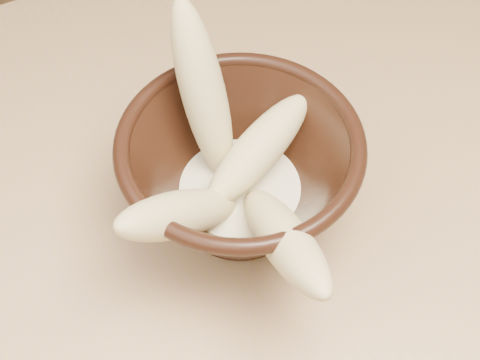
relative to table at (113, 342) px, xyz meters
name	(u,v)px	position (x,y,z in m)	size (l,w,h in m)	color
table	(113,342)	(0.00, 0.00, 0.00)	(1.20, 0.80, 0.75)	tan
bowl	(240,173)	(0.14, 0.03, 0.14)	(0.20, 0.20, 0.11)	black
milk_puddle	(240,192)	(0.14, 0.03, 0.11)	(0.11, 0.11, 0.02)	beige
banana_upright	(203,92)	(0.14, 0.08, 0.19)	(0.04, 0.04, 0.16)	#DAC381
banana_left	(180,214)	(0.08, 0.00, 0.16)	(0.04, 0.04, 0.14)	#DAC381
banana_across	(258,149)	(0.16, 0.03, 0.15)	(0.04, 0.04, 0.12)	#DAC381
banana_front	(284,238)	(0.14, -0.05, 0.16)	(0.04, 0.04, 0.16)	#DAC381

